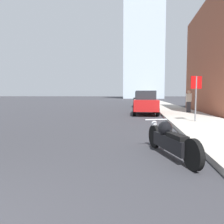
# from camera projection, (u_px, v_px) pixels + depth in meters

# --- Properties ---
(sidewalk) EXTENTS (3.04, 240.00, 0.15)m
(sidewalk) POSITION_uv_depth(u_px,v_px,m) (156.00, 102.00, 40.39)
(sidewalk) COLOR #B2ADA3
(sidewalk) RESTS_ON ground_plane
(distant_tower) EXTENTS (15.05, 15.05, 75.20)m
(distant_tower) POSITION_uv_depth(u_px,v_px,m) (144.00, 1.00, 84.66)
(distant_tower) COLOR silver
(distant_tower) RESTS_ON ground_plane
(motorcycle) EXTENTS (1.02, 2.38, 0.80)m
(motorcycle) POSITION_uv_depth(u_px,v_px,m) (169.00, 140.00, 5.08)
(motorcycle) COLOR black
(motorcycle) RESTS_ON ground_plane
(parked_car_red) EXTENTS (1.79, 4.04, 1.73)m
(parked_car_red) POSITION_uv_depth(u_px,v_px,m) (145.00, 103.00, 15.86)
(parked_car_red) COLOR red
(parked_car_red) RESTS_ON ground_plane
(parked_car_black) EXTENTS (2.00, 3.94, 1.83)m
(parked_car_black) POSITION_uv_depth(u_px,v_px,m) (142.00, 99.00, 26.82)
(parked_car_black) COLOR black
(parked_car_black) RESTS_ON ground_plane
(parked_car_silver) EXTENTS (2.10, 4.30, 1.80)m
(parked_car_silver) POSITION_uv_depth(u_px,v_px,m) (143.00, 98.00, 36.83)
(parked_car_silver) COLOR #BCBCC1
(parked_car_silver) RESTS_ON ground_plane
(parked_car_green) EXTENTS (2.14, 4.15, 1.65)m
(parked_car_green) POSITION_uv_depth(u_px,v_px,m) (141.00, 98.00, 48.90)
(parked_car_green) COLOR #1E6B33
(parked_car_green) RESTS_ON ground_plane
(stop_sign) EXTENTS (0.57, 0.26, 2.18)m
(stop_sign) POSITION_uv_depth(u_px,v_px,m) (196.00, 91.00, 10.53)
(stop_sign) COLOR slate
(stop_sign) RESTS_ON sidewalk
(pedestrian) EXTENTS (0.36, 0.23, 1.61)m
(pedestrian) POSITION_uv_depth(u_px,v_px,m) (189.00, 101.00, 16.08)
(pedestrian) COLOR #38383D
(pedestrian) RESTS_ON sidewalk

